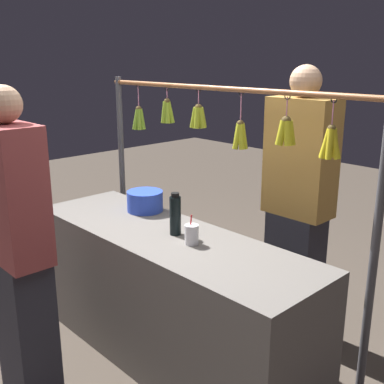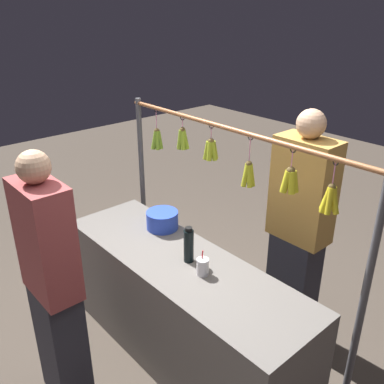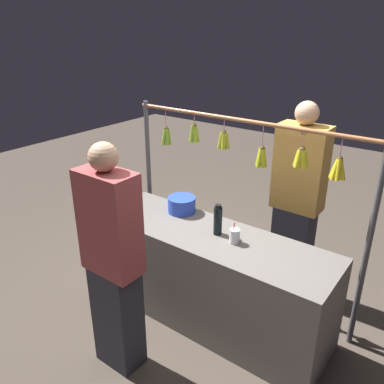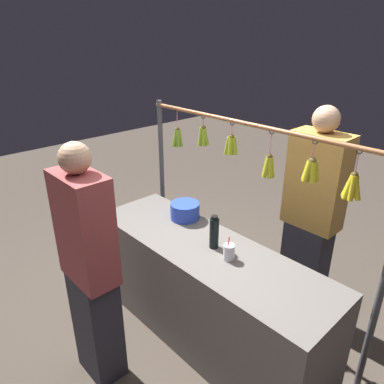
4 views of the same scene
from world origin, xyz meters
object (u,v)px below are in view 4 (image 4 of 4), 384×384
(blue_bucket, at_px, (185,211))
(drink_cup, at_px, (229,252))
(water_bottle, at_px, (214,233))
(vendor_person, at_px, (311,221))
(customer_person, at_px, (91,273))

(blue_bucket, height_order, drink_cup, drink_cup)
(blue_bucket, bearing_deg, drink_cup, 164.51)
(water_bottle, distance_m, drink_cup, 0.19)
(water_bottle, distance_m, blue_bucket, 0.50)
(vendor_person, bearing_deg, drink_cup, 79.50)
(drink_cup, bearing_deg, blue_bucket, -15.49)
(water_bottle, relative_size, blue_bucket, 1.05)
(drink_cup, xyz_separation_m, customer_person, (0.48, 0.79, -0.04))
(water_bottle, height_order, blue_bucket, water_bottle)
(water_bottle, relative_size, customer_person, 0.15)
(blue_bucket, bearing_deg, water_bottle, 162.76)
(customer_person, bearing_deg, blue_bucket, -80.02)
(blue_bucket, relative_size, vendor_person, 0.14)
(blue_bucket, bearing_deg, vendor_person, -142.14)
(blue_bucket, height_order, vendor_person, vendor_person)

